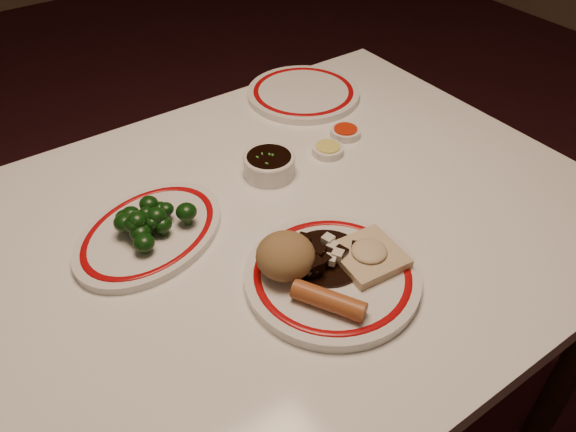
# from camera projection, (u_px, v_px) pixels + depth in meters

# --- Properties ---
(dining_table) EXTENTS (1.20, 0.90, 0.75)m
(dining_table) POSITION_uv_depth(u_px,v_px,m) (274.00, 258.00, 1.05)
(dining_table) COLOR white
(dining_table) RESTS_ON ground
(main_plate) EXTENTS (0.34, 0.34, 0.02)m
(main_plate) POSITION_uv_depth(u_px,v_px,m) (332.00, 276.00, 0.88)
(main_plate) COLOR silver
(main_plate) RESTS_ON dining_table
(rice_mound) EXTENTS (0.09, 0.09, 0.07)m
(rice_mound) POSITION_uv_depth(u_px,v_px,m) (285.00, 256.00, 0.85)
(rice_mound) COLOR olive
(rice_mound) RESTS_ON main_plate
(spring_roll) EXTENTS (0.08, 0.11, 0.03)m
(spring_roll) POSITION_uv_depth(u_px,v_px,m) (329.00, 300.00, 0.81)
(spring_roll) COLOR #AA5929
(spring_roll) RESTS_ON main_plate
(fried_wonton) EXTENTS (0.11, 0.11, 0.03)m
(fried_wonton) POSITION_uv_depth(u_px,v_px,m) (369.00, 255.00, 0.89)
(fried_wonton) COLOR #CAB78F
(fried_wonton) RESTS_ON main_plate
(stirfry_heap) EXTENTS (0.13, 0.13, 0.03)m
(stirfry_heap) POSITION_uv_depth(u_px,v_px,m) (325.00, 255.00, 0.89)
(stirfry_heap) COLOR black
(stirfry_heap) RESTS_ON main_plate
(broccoli_plate) EXTENTS (0.35, 0.32, 0.02)m
(broccoli_plate) POSITION_uv_depth(u_px,v_px,m) (150.00, 233.00, 0.95)
(broccoli_plate) COLOR silver
(broccoli_plate) RESTS_ON dining_table
(broccoli_pile) EXTENTS (0.13, 0.11, 0.05)m
(broccoli_pile) POSITION_uv_depth(u_px,v_px,m) (145.00, 221.00, 0.93)
(broccoli_pile) COLOR #23471C
(broccoli_pile) RESTS_ON broccoli_plate
(soy_bowl) EXTENTS (0.10, 0.10, 0.04)m
(soy_bowl) POSITION_uv_depth(u_px,v_px,m) (269.00, 165.00, 1.08)
(soy_bowl) COLOR silver
(soy_bowl) RESTS_ON dining_table
(sweet_sour_dish) EXTENTS (0.06, 0.06, 0.02)m
(sweet_sour_dish) POSITION_uv_depth(u_px,v_px,m) (345.00, 132.00, 1.19)
(sweet_sour_dish) COLOR silver
(sweet_sour_dish) RESTS_ON dining_table
(mustard_dish) EXTENTS (0.06, 0.06, 0.02)m
(mustard_dish) POSITION_uv_depth(u_px,v_px,m) (328.00, 150.00, 1.14)
(mustard_dish) COLOR silver
(mustard_dish) RESTS_ON dining_table
(far_plate) EXTENTS (0.35, 0.35, 0.02)m
(far_plate) POSITION_uv_depth(u_px,v_px,m) (303.00, 93.00, 1.32)
(far_plate) COLOR silver
(far_plate) RESTS_ON dining_table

